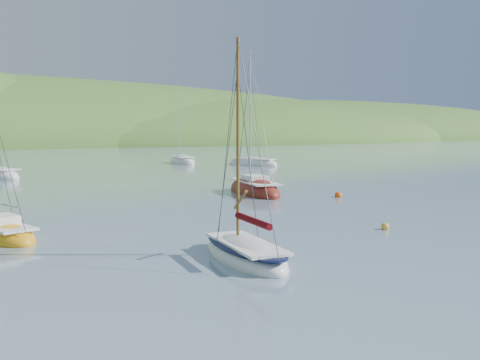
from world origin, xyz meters
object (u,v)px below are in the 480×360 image
daysailer_white (245,254)px  sloop_red (254,191)px  distant_sloop_d (253,164)px  sailboat_yellow (2,235)px  distant_sloop_b (182,162)px

daysailer_white → sloop_red: size_ratio=0.76×
daysailer_white → distant_sloop_d: size_ratio=0.82×
sailboat_yellow → distant_sloop_d: 48.64m
daysailer_white → sloop_red: sloop_red is taller
sloop_red → daysailer_white: bearing=-111.6°
distant_sloop_b → sailboat_yellow: bearing=-112.5°
sloop_red → distant_sloop_d: size_ratio=1.08×
daysailer_white → distant_sloop_b: distant_sloop_b is taller
daysailer_white → distant_sloop_d: (28.80, 41.85, -0.02)m
daysailer_white → sailboat_yellow: (-6.72, 8.62, -0.04)m
sailboat_yellow → distant_sloop_d: size_ratio=0.63×
daysailer_white → distant_sloop_b: size_ratio=0.75×
daysailer_white → sailboat_yellow: daysailer_white is taller
daysailer_white → sloop_red: 19.85m
sloop_red → distant_sloop_b: size_ratio=0.98×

